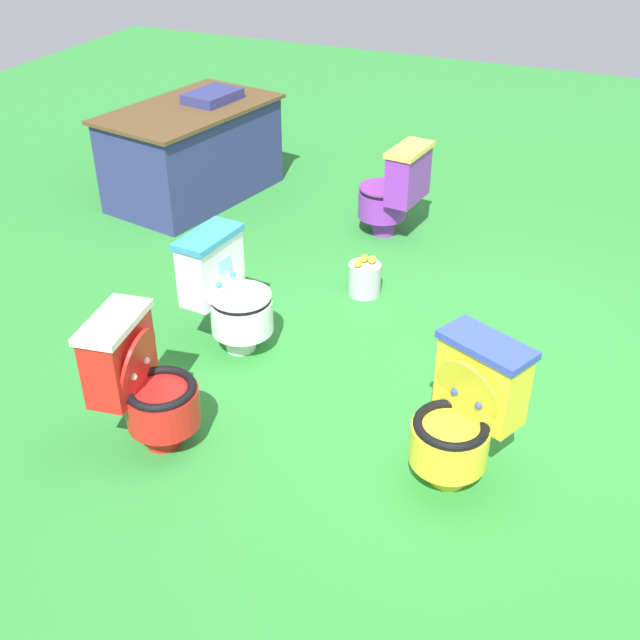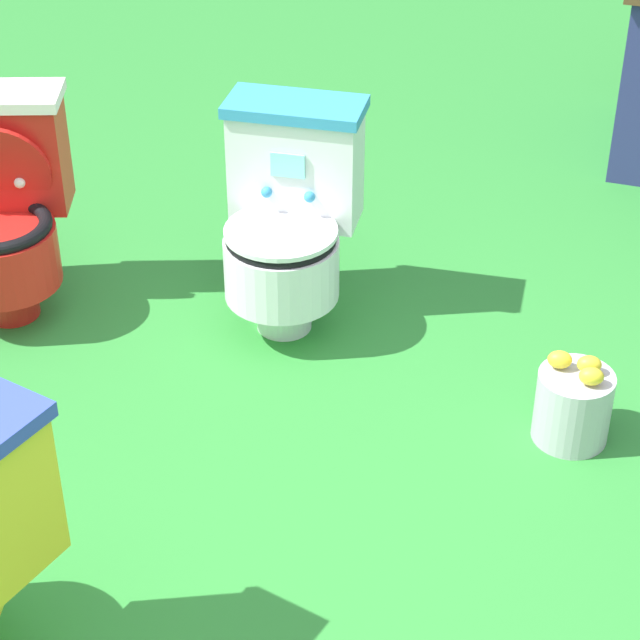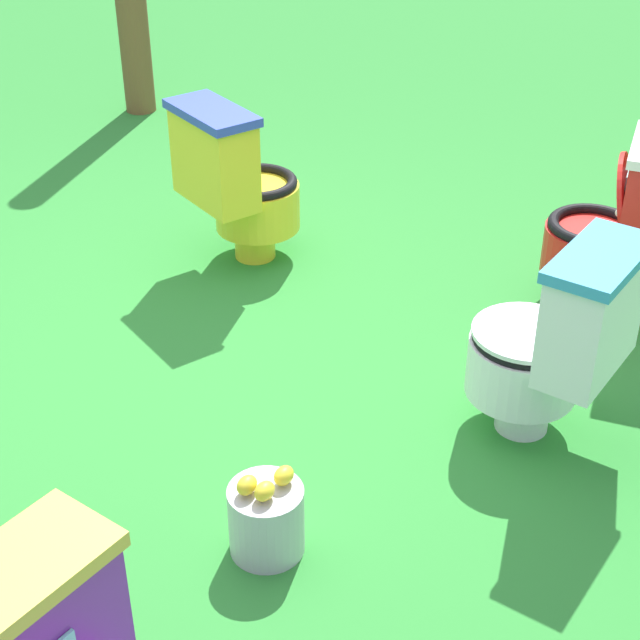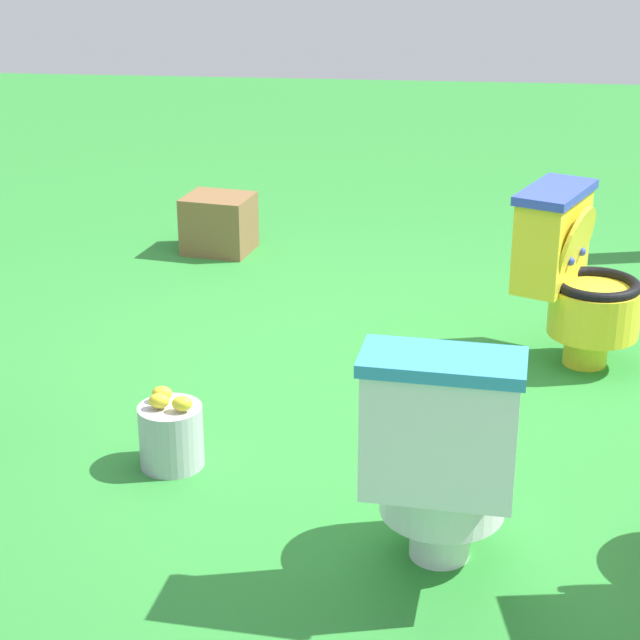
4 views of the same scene
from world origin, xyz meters
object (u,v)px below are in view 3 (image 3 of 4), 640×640
object	(u,v)px
toilet_yellow	(238,183)
lemon_bucket	(266,518)
toilet_white	(553,342)
toilet_red	(618,224)

from	to	relation	value
toilet_yellow	lemon_bucket	distance (m)	1.80
toilet_yellow	toilet_white	distance (m)	1.65
lemon_bucket	toilet_white	bearing A→B (deg)	150.30
toilet_white	lemon_bucket	bearing A→B (deg)	155.75
toilet_red	toilet_white	world-z (taller)	same
toilet_red	toilet_white	size ratio (longest dim) A/B	1.00
toilet_white	lemon_bucket	xyz separation A→B (m)	(0.91, -0.52, -0.25)
toilet_yellow	toilet_white	size ratio (longest dim) A/B	1.00
toilet_red	toilet_white	xyz separation A→B (m)	(0.94, 0.05, -0.00)
toilet_yellow	toilet_red	size ratio (longest dim) A/B	1.00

